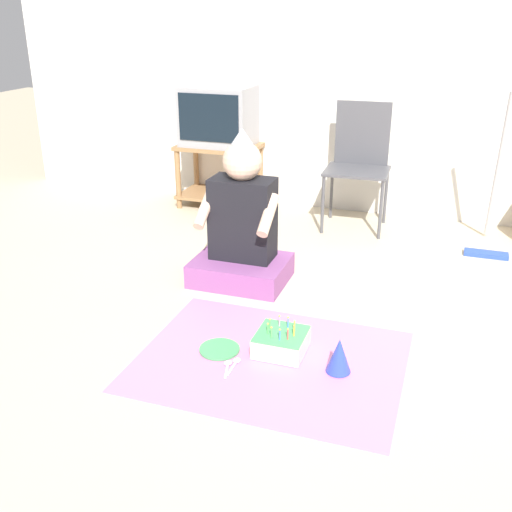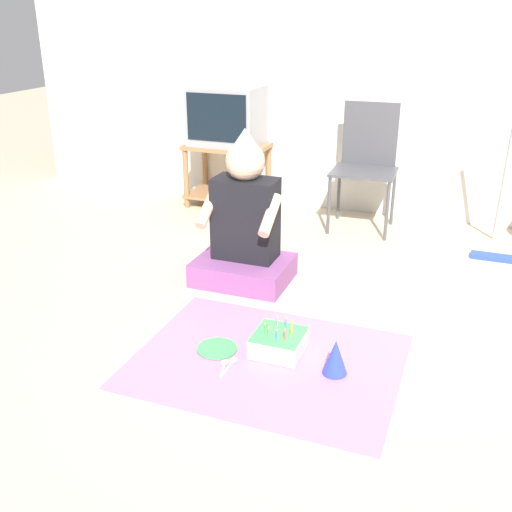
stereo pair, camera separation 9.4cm
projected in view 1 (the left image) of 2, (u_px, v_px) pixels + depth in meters
The scene contains 13 objects.
ground_plane at pixel (316, 351), 2.89m from camera, with size 16.00×16.00×0.00m, color beige.
wall_back at pixel (395, 46), 4.34m from camera, with size 6.40×0.06×2.55m.
tv_stand at pixel (220, 170), 4.89m from camera, with size 0.65×0.42×0.51m.
tv at pixel (218, 116), 4.73m from camera, with size 0.55×0.41×0.46m.
folding_chair at pixel (359, 157), 4.38m from camera, with size 0.47×0.41×0.91m.
dust_mop at pixel (492, 208), 3.96m from camera, with size 0.28×0.44×1.08m.
person_seated at pixel (242, 230), 3.53m from camera, with size 0.55×0.43×0.92m.
party_cloth at pixel (270, 360), 2.81m from camera, with size 1.23×0.95×0.01m.
birthday_cake at pixel (281, 342), 2.86m from camera, with size 0.24×0.24×0.16m.
party_hat_blue at pixel (339, 355), 2.69m from camera, with size 0.11×0.11×0.17m.
paper_plate at pixel (219, 349), 2.89m from camera, with size 0.20×0.20×0.01m.
plastic_spoon_near at pixel (236, 362), 2.78m from camera, with size 0.04×0.15×0.01m.
plastic_spoon_far at pixel (228, 365), 2.76m from camera, with size 0.05×0.14×0.01m.
Camera 1 is at (0.53, -2.45, 1.54)m, focal length 42.00 mm.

